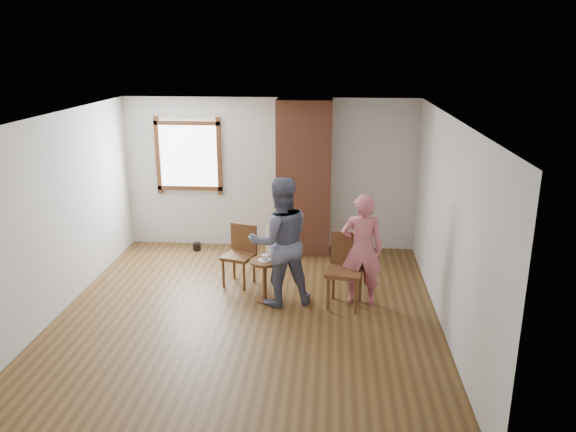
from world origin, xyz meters
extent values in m
plane|color=brown|center=(0.00, 0.00, 0.00)|extent=(5.50, 5.50, 0.00)
cube|color=silver|center=(0.00, 2.75, 1.30)|extent=(5.00, 0.04, 2.60)
cube|color=silver|center=(-2.50, 0.00, 1.30)|extent=(0.04, 5.50, 2.60)
cube|color=silver|center=(2.50, 0.00, 1.30)|extent=(0.04, 5.50, 2.60)
cube|color=white|center=(0.00, 0.00, 2.60)|extent=(5.00, 5.50, 0.04)
cube|color=#5A331A|center=(-1.40, 2.71, 1.60)|extent=(1.14, 0.06, 1.34)
cube|color=white|center=(-1.40, 2.73, 1.60)|extent=(1.00, 0.02, 1.20)
cube|color=#9F5338|center=(0.60, 2.50, 1.30)|extent=(0.90, 0.50, 2.60)
cylinder|color=tan|center=(0.14, 2.40, 0.24)|extent=(0.46, 0.46, 0.48)
cylinder|color=black|center=(-1.25, 2.40, 0.07)|extent=(0.14, 0.14, 0.13)
cube|color=brown|center=(-0.28, 1.01, 0.45)|extent=(0.52, 0.52, 0.05)
cylinder|color=brown|center=(-0.49, 0.90, 0.22)|extent=(0.04, 0.04, 0.45)
cylinder|color=brown|center=(-0.17, 0.80, 0.22)|extent=(0.04, 0.04, 0.45)
cylinder|color=brown|center=(-0.39, 1.22, 0.22)|extent=(0.04, 0.04, 0.45)
cylinder|color=brown|center=(-0.07, 1.12, 0.22)|extent=(0.04, 0.04, 0.45)
cube|color=brown|center=(-0.22, 1.19, 0.67)|extent=(0.41, 0.16, 0.45)
cube|color=brown|center=(1.27, 0.41, 0.50)|extent=(0.55, 0.55, 0.06)
cylinder|color=brown|center=(1.05, 0.26, 0.25)|extent=(0.04, 0.04, 0.50)
cylinder|color=brown|center=(1.42, 0.19, 0.25)|extent=(0.04, 0.04, 0.50)
cylinder|color=brown|center=(1.12, 0.63, 0.25)|extent=(0.04, 0.04, 0.50)
cylinder|color=brown|center=(1.49, 0.56, 0.25)|extent=(0.04, 0.04, 0.50)
cube|color=brown|center=(1.31, 0.62, 0.75)|extent=(0.47, 0.13, 0.50)
cylinder|color=brown|center=(0.17, 0.50, 0.58)|extent=(0.40, 0.40, 0.04)
cylinder|color=brown|center=(0.17, 0.50, 0.29)|extent=(0.06, 0.06, 0.54)
cylinder|color=brown|center=(0.17, 0.50, 0.01)|extent=(0.28, 0.28, 0.03)
cylinder|color=white|center=(0.17, 0.50, 0.60)|extent=(0.18, 0.18, 0.01)
cube|color=silver|center=(0.18, 0.50, 0.64)|extent=(0.08, 0.07, 0.06)
imported|color=#141537|center=(0.40, 0.46, 0.89)|extent=(1.04, 0.92, 1.78)
imported|color=#CB6571|center=(1.49, 0.53, 0.78)|extent=(0.58, 0.39, 1.56)
camera|label=1|loc=(1.07, -6.63, 3.42)|focal=35.00mm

